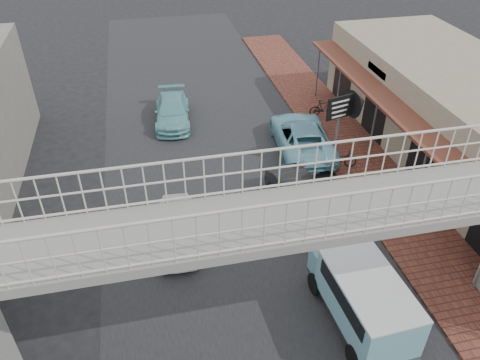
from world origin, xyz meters
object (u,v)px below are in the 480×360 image
angkot_van (364,294)px  motorcycle_near (339,159)px  angkot_curb (302,136)px  dark_sedan (299,198)px  angkot_far (172,111)px  motorcycle_far (323,108)px  white_hatchback (177,229)px  arrow_sign (356,104)px

angkot_van → motorcycle_near: size_ratio=2.56×
angkot_van → angkot_curb: bearing=78.2°
dark_sedan → angkot_curb: size_ratio=0.77×
angkot_curb → angkot_far: bearing=-30.0°
angkot_far → angkot_van: size_ratio=1.05×
motorcycle_far → angkot_curb: bearing=146.2°
angkot_curb → angkot_van: angkot_van is taller
white_hatchback → angkot_far: size_ratio=0.84×
motorcycle_far → arrow_sign: bearing=178.3°
motorcycle_near → arrow_sign: bearing=-39.4°
angkot_curb → angkot_van: size_ratio=1.29×
angkot_curb → dark_sedan: bearing=75.9°
dark_sedan → arrow_sign: size_ratio=1.18×
angkot_far → arrow_sign: 9.60m
motorcycle_far → dark_sedan: bearing=155.9°
angkot_curb → arrow_sign: arrow_sign is taller
angkot_van → motorcycle_near: angkot_van is taller
angkot_far → motorcycle_far: bearing=-3.6°
angkot_far → motorcycle_far: angkot_far is taller
motorcycle_near → angkot_van: bearing=173.7°
white_hatchback → angkot_far: 9.38m
white_hatchback → dark_sedan: dark_sedan is taller
dark_sedan → motorcycle_far: 8.28m
angkot_far → angkot_van: angkot_van is taller
angkot_van → motorcycle_near: 8.47m
angkot_far → motorcycle_near: (6.81, -6.10, -0.10)m
angkot_van → dark_sedan: bearing=87.9°
motorcycle_near → arrow_sign: size_ratio=0.46×
angkot_van → motorcycle_far: 13.41m
arrow_sign → angkot_curb: bearing=128.7°
arrow_sign → angkot_van: bearing=-125.7°
white_hatchback → dark_sedan: 4.92m
white_hatchback → angkot_van: (4.96, -4.77, 0.62)m
angkot_van → motorcycle_far: (3.73, 12.87, -0.68)m
angkot_curb → motorcycle_near: (1.10, -1.95, -0.21)m
white_hatchback → arrow_sign: size_ratio=1.06×
angkot_curb → motorcycle_far: size_ratio=3.41×
white_hatchback → dark_sedan: size_ratio=0.90×
dark_sedan → motorcycle_near: dark_sedan is taller
white_hatchback → motorcycle_near: 8.26m
dark_sedan → motorcycle_near: 3.70m
white_hatchback → angkot_van: 6.91m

